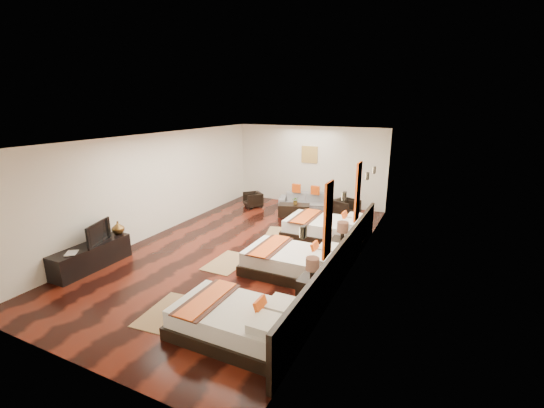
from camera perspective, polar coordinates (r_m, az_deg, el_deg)
The scene contains 30 objects.
floor at distance 9.33m, azimuth -4.39°, elevation -6.91°, with size 5.50×9.50×0.01m, color black.
ceiling at distance 8.66m, azimuth -4.78°, elevation 10.47°, with size 5.50×9.50×0.01m, color white.
back_wall at distance 13.13m, azimuth 5.92°, elevation 6.05°, with size 5.50×0.01×2.80m, color silver.
left_wall at distance 10.52m, azimuth -17.67°, elevation 2.98°, with size 0.01×9.50×2.80m, color silver.
right_wall at distance 7.92m, azimuth 12.92°, elevation -0.70°, with size 0.01×9.50×2.80m, color silver.
headboard_panel at distance 7.52m, azimuth 10.78°, elevation -9.19°, with size 0.08×6.60×0.90m, color black.
bed_near at distance 6.01m, azimuth -5.63°, elevation -17.90°, with size 2.00×1.26×0.76m.
bed_mid at distance 7.90m, azimuth 3.56°, elevation -9.08°, with size 2.10×1.32×0.80m.
bed_far at distance 9.92m, azimuth 8.64°, elevation -3.88°, with size 2.19×1.37×0.83m.
nightstand_a at distance 6.80m, azimuth 6.28°, elevation -13.03°, with size 0.46×0.46×0.91m.
nightstand_b at distance 8.58m, azimuth 10.92°, elevation -6.79°, with size 0.49×0.49×0.97m.
jute_mat_near at distance 6.92m, azimuth -16.00°, elevation -16.08°, with size 0.75×1.20×0.01m, color #92714A.
jute_mat_mid at distance 8.55m, azimuth -7.03°, elevation -9.13°, with size 0.75×1.20×0.01m, color #92714A.
jute_mat_far at distance 10.22m, azimuth 1.15°, elevation -4.77°, with size 0.75×1.20×0.01m, color #92714A.
tv_console at distance 9.09m, azimuth -26.60°, elevation -7.39°, with size 0.50×1.80×0.55m, color black.
tv at distance 8.95m, azimuth -26.14°, elevation -4.10°, with size 0.86×0.11×0.50m, color black.
book at distance 8.68m, azimuth -29.79°, elevation -6.82°, with size 0.22×0.30×0.03m, color black.
figurine at distance 9.41m, azimuth -23.13°, elevation -3.43°, with size 0.29×0.29×0.30m, color brown.
sofa at distance 12.71m, azimuth 5.30°, elevation 0.52°, with size 1.82×0.71×0.53m, color slate.
armchair_left at distance 12.80m, azimuth -3.02°, elevation 0.68°, with size 0.57×0.59×0.54m, color black.
armchair_right at distance 11.72m, azimuth 11.59°, elevation -0.78°, with size 0.69×0.71×0.64m, color black.
coffee_table at distance 11.79m, azimuth 3.50°, elevation -1.00°, with size 1.00×0.50×0.40m, color black.
table_plant at distance 11.70m, azimuth 3.75°, elevation 0.54°, with size 0.23×0.20×0.25m, color #24531B.
orange_panel_a at distance 6.07m, azimuth 8.82°, elevation -2.54°, with size 0.04×0.40×1.30m, color #D86014.
orange_panel_b at distance 8.13m, azimuth 13.40°, elevation 1.89°, with size 0.04×0.40×1.30m, color #D86014.
sconce_near at distance 5.04m, azimuth 4.92°, elevation -4.43°, with size 0.07×0.12×0.18m.
sconce_mid at distance 7.06m, azimuth 11.31°, elevation 1.19°, with size 0.07×0.12×0.18m.
sconce_far at distance 9.16m, azimuth 14.82°, elevation 4.28°, with size 0.07×0.12×0.18m.
sconce_lounge at distance 10.03m, azimuth 15.83°, elevation 5.16°, with size 0.07×0.12×0.18m.
gold_artwork at distance 13.05m, azimuth 5.94°, elevation 7.77°, with size 0.60×0.04×0.60m, color #AD873F.
Camera 1 is at (4.36, -7.44, 3.58)m, focal length 23.85 mm.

